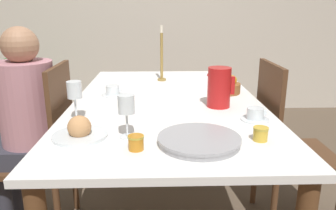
{
  "coord_description": "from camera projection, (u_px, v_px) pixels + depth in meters",
  "views": [
    {
      "loc": [
        -0.05,
        -1.77,
        1.27
      ],
      "look_at": [
        0.0,
        -0.26,
        0.82
      ],
      "focal_mm": 35.0,
      "sensor_mm": 36.0,
      "label": 1
    }
  ],
  "objects": [
    {
      "name": "jam_jar_red",
      "position": [
        136.0,
        142.0,
        1.19
      ],
      "size": [
        0.06,
        0.06,
        0.05
      ],
      "color": "#C67A1E",
      "rests_on": "dining_table"
    },
    {
      "name": "wine_glass_juice",
      "position": [
        126.0,
        107.0,
        1.27
      ],
      "size": [
        0.07,
        0.07,
        0.18
      ],
      "color": "white",
      "rests_on": "dining_table"
    },
    {
      "name": "teacup_near_person",
      "position": [
        255.0,
        115.0,
        1.5
      ],
      "size": [
        0.13,
        0.13,
        0.06
      ],
      "color": "silver",
      "rests_on": "dining_table"
    },
    {
      "name": "candlestick_tall",
      "position": [
        162.0,
        59.0,
        2.29
      ],
      "size": [
        0.06,
        0.06,
        0.38
      ],
      "color": "olive",
      "rests_on": "dining_table"
    },
    {
      "name": "wine_glass_water",
      "position": [
        74.0,
        92.0,
        1.47
      ],
      "size": [
        0.07,
        0.07,
        0.18
      ],
      "color": "white",
      "rests_on": "dining_table"
    },
    {
      "name": "fruit_bowl",
      "position": [
        225.0,
        86.0,
        1.99
      ],
      "size": [
        0.19,
        0.19,
        0.11
      ],
      "color": "brown",
      "rests_on": "dining_table"
    },
    {
      "name": "teacup_across",
      "position": [
        113.0,
        91.0,
        1.93
      ],
      "size": [
        0.13,
        0.13,
        0.06
      ],
      "color": "silver",
      "rests_on": "dining_table"
    },
    {
      "name": "chair_person_side",
      "position": [
        44.0,
        148.0,
        1.84
      ],
      "size": [
        0.42,
        0.42,
        0.98
      ],
      "rotation": [
        0.0,
        0.0,
        1.57
      ],
      "color": "#51331E",
      "rests_on": "ground_plane"
    },
    {
      "name": "dining_table",
      "position": [
        167.0,
        117.0,
        1.86
      ],
      "size": [
        1.03,
        1.75,
        0.77
      ],
      "color": "white",
      "rests_on": "ground_plane"
    },
    {
      "name": "potted_plant",
      "position": [
        21.0,
        81.0,
        3.47
      ],
      "size": [
        0.5,
        0.5,
        0.8
      ],
      "color": "beige",
      "rests_on": "ground_plane"
    },
    {
      "name": "red_pitcher",
      "position": [
        219.0,
        87.0,
        1.69
      ],
      "size": [
        0.15,
        0.12,
        0.21
      ],
      "color": "red",
      "rests_on": "dining_table"
    },
    {
      "name": "person_seated",
      "position": [
        23.0,
        116.0,
        1.79
      ],
      "size": [
        0.39,
        0.41,
        1.18
      ],
      "rotation": [
        0.0,
        0.0,
        1.57
      ],
      "color": "#33333D",
      "rests_on": "ground_plane"
    },
    {
      "name": "jam_jar_amber",
      "position": [
        261.0,
        133.0,
        1.27
      ],
      "size": [
        0.06,
        0.06,
        0.05
      ],
      "color": "gold",
      "rests_on": "dining_table"
    },
    {
      "name": "chair_opposite",
      "position": [
        285.0,
        143.0,
        1.91
      ],
      "size": [
        0.42,
        0.42,
        0.98
      ],
      "rotation": [
        0.0,
        0.0,
        -1.57
      ],
      "color": "#51331E",
      "rests_on": "ground_plane"
    },
    {
      "name": "bread_plate",
      "position": [
        80.0,
        131.0,
        1.3
      ],
      "size": [
        0.22,
        0.22,
        0.09
      ],
      "color": "silver",
      "rests_on": "dining_table"
    },
    {
      "name": "wall_back",
      "position": [
        161.0,
        5.0,
        3.94
      ],
      "size": [
        10.0,
        0.06,
        2.6
      ],
      "color": "beige",
      "rests_on": "ground_plane"
    },
    {
      "name": "serving_tray",
      "position": [
        199.0,
        140.0,
        1.24
      ],
      "size": [
        0.32,
        0.32,
        0.03
      ],
      "color": "#9E9EA3",
      "rests_on": "dining_table"
    }
  ]
}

